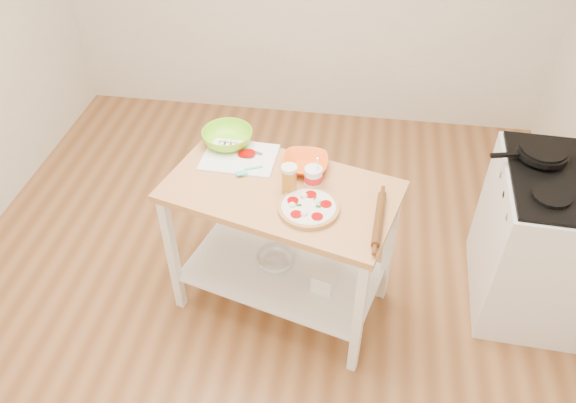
# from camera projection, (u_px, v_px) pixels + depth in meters

# --- Properties ---
(room_shell) EXTENTS (4.04, 4.54, 2.74)m
(room_shell) POSITION_uv_depth(u_px,v_px,m) (246.00, 120.00, 2.57)
(room_shell) COLOR #936036
(room_shell) RESTS_ON ground
(prep_island) EXTENTS (1.32, 0.94, 0.90)m
(prep_island) POSITION_uv_depth(u_px,v_px,m) (281.00, 223.00, 3.07)
(prep_island) COLOR tan
(prep_island) RESTS_ON ground
(gas_stove) EXTENTS (0.72, 0.83, 1.11)m
(gas_stove) POSITION_uv_depth(u_px,v_px,m) (548.00, 241.00, 3.21)
(gas_stove) COLOR white
(gas_stove) RESTS_ON ground
(skillet) EXTENTS (0.42, 0.27, 0.03)m
(skillet) POSITION_uv_depth(u_px,v_px,m) (541.00, 153.00, 3.01)
(skillet) COLOR black
(skillet) RESTS_ON gas_stove
(pizza) EXTENTS (0.31, 0.31, 0.05)m
(pizza) POSITION_uv_depth(u_px,v_px,m) (308.00, 208.00, 2.77)
(pizza) COLOR tan
(pizza) RESTS_ON prep_island
(cutting_board) EXTENTS (0.41, 0.31, 0.04)m
(cutting_board) POSITION_uv_depth(u_px,v_px,m) (239.00, 156.00, 3.10)
(cutting_board) COLOR white
(cutting_board) RESTS_ON prep_island
(spatula) EXTENTS (0.14, 0.11, 0.01)m
(spatula) POSITION_uv_depth(u_px,v_px,m) (248.00, 170.00, 2.99)
(spatula) COLOR #4CD3C4
(spatula) RESTS_ON cutting_board
(knife) EXTENTS (0.27, 0.10, 0.01)m
(knife) POSITION_uv_depth(u_px,v_px,m) (235.00, 146.00, 3.15)
(knife) COLOR silver
(knife) RESTS_ON cutting_board
(orange_bowl) EXTENTS (0.25, 0.25, 0.06)m
(orange_bowl) POSITION_uv_depth(u_px,v_px,m) (305.00, 164.00, 3.01)
(orange_bowl) COLOR #FF5F17
(orange_bowl) RESTS_ON prep_island
(green_bowl) EXTENTS (0.39, 0.39, 0.09)m
(green_bowl) POSITION_uv_depth(u_px,v_px,m) (227.00, 138.00, 3.17)
(green_bowl) COLOR #81D91D
(green_bowl) RESTS_ON prep_island
(beer_pint) EXTENTS (0.08, 0.08, 0.16)m
(beer_pint) POSITION_uv_depth(u_px,v_px,m) (289.00, 179.00, 2.83)
(beer_pint) COLOR #B47720
(beer_pint) RESTS_ON prep_island
(yogurt_tub) EXTENTS (0.09, 0.09, 0.20)m
(yogurt_tub) POSITION_uv_depth(u_px,v_px,m) (313.00, 177.00, 2.88)
(yogurt_tub) COLOR white
(yogurt_tub) RESTS_ON prep_island
(rolling_pin) EXTENTS (0.07, 0.37, 0.04)m
(rolling_pin) POSITION_uv_depth(u_px,v_px,m) (379.00, 219.00, 2.70)
(rolling_pin) COLOR #5B3414
(rolling_pin) RESTS_ON prep_island
(shelf_glass_bowl) EXTENTS (0.23, 0.23, 0.07)m
(shelf_glass_bowl) POSITION_uv_depth(u_px,v_px,m) (275.00, 260.00, 3.35)
(shelf_glass_bowl) COLOR silver
(shelf_glass_bowl) RESTS_ON prep_island
(shelf_bin) EXTENTS (0.15, 0.15, 0.12)m
(shelf_bin) POSITION_uv_depth(u_px,v_px,m) (324.00, 281.00, 3.19)
(shelf_bin) COLOR white
(shelf_bin) RESTS_ON prep_island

